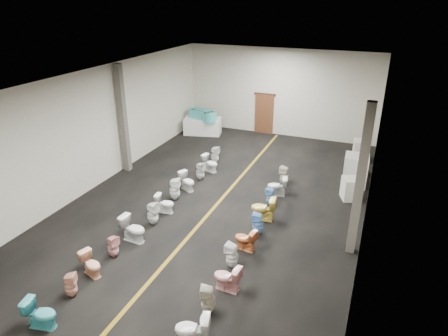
{
  "coord_description": "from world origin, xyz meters",
  "views": [
    {
      "loc": [
        5.0,
        -12.0,
        7.0
      ],
      "look_at": [
        -0.29,
        1.0,
        0.81
      ],
      "focal_mm": 32.0,
      "sensor_mm": 36.0,
      "label": 1
    }
  ],
  "objects_px": {
    "toilet_left_5": "(153,213)",
    "toilet_right_3": "(227,278)",
    "bathtub": "(202,114)",
    "toilet_right_1": "(192,330)",
    "toilet_left_11": "(215,155)",
    "toilet_right_7": "(263,209)",
    "toilet_left_1": "(71,285)",
    "toilet_left_8": "(187,181)",
    "toilet_right_6": "(258,224)",
    "appliance_crate_c": "(357,164)",
    "appliance_crate_a": "(351,189)",
    "toilet_right_2": "(208,299)",
    "appliance_crate_d": "(361,150)",
    "toilet_left_2": "(91,264)",
    "toilet_left_0": "(41,314)",
    "toilet_left_4": "(133,229)",
    "toilet_right_5": "(245,239)",
    "toilet_left_9": "(200,171)",
    "toilet_left_10": "(210,163)",
    "toilet_right_10": "(284,176)",
    "toilet_left_7": "(175,189)",
    "toilet_right_4": "(232,256)",
    "toilet_right_9": "(277,186)",
    "toilet_right_8": "(271,197)",
    "appliance_crate_b": "(355,170)",
    "toilet_left_6": "(165,204)",
    "toilet_left_3": "(113,246)"
  },
  "relations": [
    {
      "from": "toilet_left_5",
      "to": "toilet_right_3",
      "type": "relative_size",
      "value": 1.09
    },
    {
      "from": "bathtub",
      "to": "toilet_right_1",
      "type": "relative_size",
      "value": 2.27
    },
    {
      "from": "toilet_left_11",
      "to": "toilet_right_7",
      "type": "distance_m",
      "value": 5.13
    },
    {
      "from": "toilet_left_1",
      "to": "toilet_left_8",
      "type": "relative_size",
      "value": 0.94
    },
    {
      "from": "toilet_right_6",
      "to": "appliance_crate_c",
      "type": "bearing_deg",
      "value": 150.5
    },
    {
      "from": "appliance_crate_a",
      "to": "toilet_right_2",
      "type": "height_order",
      "value": "appliance_crate_a"
    },
    {
      "from": "appliance_crate_d",
      "to": "toilet_left_11",
      "type": "height_order",
      "value": "appliance_crate_d"
    },
    {
      "from": "toilet_left_2",
      "to": "toilet_left_11",
      "type": "bearing_deg",
      "value": 18.2
    },
    {
      "from": "toilet_left_0",
      "to": "toilet_right_1",
      "type": "bearing_deg",
      "value": -87.62
    },
    {
      "from": "bathtub",
      "to": "toilet_left_4",
      "type": "xyz_separation_m",
      "value": [
        2.33,
        -10.01,
        -0.66
      ]
    },
    {
      "from": "toilet_right_1",
      "to": "toilet_right_5",
      "type": "xyz_separation_m",
      "value": [
        -0.1,
        3.72,
        -0.04
      ]
    },
    {
      "from": "toilet_left_9",
      "to": "toilet_left_11",
      "type": "distance_m",
      "value": 1.83
    },
    {
      "from": "toilet_left_0",
      "to": "toilet_right_6",
      "type": "bearing_deg",
      "value": -43.08
    },
    {
      "from": "toilet_left_11",
      "to": "toilet_left_9",
      "type": "bearing_deg",
      "value": -174.22
    },
    {
      "from": "toilet_left_0",
      "to": "toilet_left_5",
      "type": "relative_size",
      "value": 0.92
    },
    {
      "from": "toilet_left_10",
      "to": "toilet_right_3",
      "type": "distance_m",
      "value": 7.45
    },
    {
      "from": "appliance_crate_c",
      "to": "toilet_left_9",
      "type": "relative_size",
      "value": 1.07
    },
    {
      "from": "toilet_right_6",
      "to": "toilet_right_10",
      "type": "distance_m",
      "value": 3.77
    },
    {
      "from": "toilet_left_7",
      "to": "toilet_right_4",
      "type": "relative_size",
      "value": 1.12
    },
    {
      "from": "appliance_crate_c",
      "to": "toilet_left_8",
      "type": "height_order",
      "value": "appliance_crate_c"
    },
    {
      "from": "appliance_crate_c",
      "to": "toilet_left_10",
      "type": "height_order",
      "value": "appliance_crate_c"
    },
    {
      "from": "toilet_left_1",
      "to": "toilet_right_7",
      "type": "height_order",
      "value": "toilet_right_7"
    },
    {
      "from": "toilet_right_1",
      "to": "appliance_crate_c",
      "type": "bearing_deg",
      "value": 151.3
    },
    {
      "from": "toilet_left_0",
      "to": "toilet_right_9",
      "type": "distance_m",
      "value": 8.88
    },
    {
      "from": "toilet_left_4",
      "to": "toilet_right_7",
      "type": "bearing_deg",
      "value": -46.97
    },
    {
      "from": "toilet_right_2",
      "to": "toilet_right_7",
      "type": "distance_m",
      "value": 4.57
    },
    {
      "from": "toilet_left_4",
      "to": "toilet_right_7",
      "type": "height_order",
      "value": "toilet_right_7"
    },
    {
      "from": "toilet_right_4",
      "to": "toilet_right_8",
      "type": "relative_size",
      "value": 1.1
    },
    {
      "from": "toilet_right_8",
      "to": "toilet_right_9",
      "type": "height_order",
      "value": "toilet_right_9"
    },
    {
      "from": "toilet_right_1",
      "to": "toilet_right_6",
      "type": "height_order",
      "value": "toilet_right_1"
    },
    {
      "from": "toilet_left_1",
      "to": "toilet_right_7",
      "type": "relative_size",
      "value": 0.83
    },
    {
      "from": "appliance_crate_a",
      "to": "appliance_crate_b",
      "type": "xyz_separation_m",
      "value": [
        0.0,
        1.3,
        0.2
      ]
    },
    {
      "from": "toilet_right_8",
      "to": "toilet_left_7",
      "type": "bearing_deg",
      "value": -61.07
    },
    {
      "from": "toilet_left_6",
      "to": "toilet_left_9",
      "type": "bearing_deg",
      "value": -5.98
    },
    {
      "from": "toilet_left_5",
      "to": "toilet_right_3",
      "type": "distance_m",
      "value": 3.97
    },
    {
      "from": "toilet_left_7",
      "to": "toilet_left_8",
      "type": "height_order",
      "value": "toilet_left_7"
    },
    {
      "from": "toilet_left_2",
      "to": "toilet_left_6",
      "type": "distance_m",
      "value": 3.68
    },
    {
      "from": "toilet_left_4",
      "to": "toilet_right_3",
      "type": "height_order",
      "value": "toilet_left_4"
    },
    {
      "from": "toilet_left_9",
      "to": "toilet_right_3",
      "type": "bearing_deg",
      "value": -138.1
    },
    {
      "from": "appliance_crate_d",
      "to": "toilet_left_5",
      "type": "distance_m",
      "value": 10.12
    },
    {
      "from": "toilet_left_9",
      "to": "toilet_right_9",
      "type": "xyz_separation_m",
      "value": [
        3.24,
        -0.14,
        -0.01
      ]
    },
    {
      "from": "toilet_left_3",
      "to": "appliance_crate_b",
      "type": "bearing_deg",
      "value": -20.54
    },
    {
      "from": "toilet_right_1",
      "to": "toilet_left_5",
      "type": "bearing_deg",
      "value": -154.98
    },
    {
      "from": "appliance_crate_c",
      "to": "toilet_left_2",
      "type": "relative_size",
      "value": 1.2
    },
    {
      "from": "toilet_left_8",
      "to": "toilet_right_5",
      "type": "xyz_separation_m",
      "value": [
        3.36,
        -2.85,
        -0.02
      ]
    },
    {
      "from": "toilet_right_6",
      "to": "toilet_left_7",
      "type": "bearing_deg",
      "value": -113.66
    },
    {
      "from": "appliance_crate_d",
      "to": "toilet_left_10",
      "type": "relative_size",
      "value": 1.31
    },
    {
      "from": "toilet_right_10",
      "to": "toilet_right_9",
      "type": "bearing_deg",
      "value": 5.61
    },
    {
      "from": "toilet_left_1",
      "to": "toilet_left_7",
      "type": "distance_m",
      "value": 5.51
    },
    {
      "from": "appliance_crate_c",
      "to": "toilet_right_6",
      "type": "bearing_deg",
      "value": -112.41
    }
  ]
}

